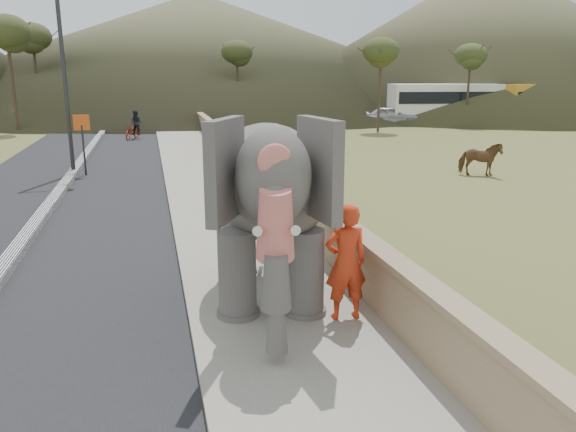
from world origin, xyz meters
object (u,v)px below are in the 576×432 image
Objects in this scene: lamppost at (70,49)px; elephant_and_man at (270,207)px; motorcyclist at (134,128)px; cow at (480,159)px.

lamppost is 15.43m from elephant_and_man.
lamppost is 12.89m from motorcyclist.
elephant_and_man is (-10.65, -10.24, 1.05)m from cow.
cow is 21.08m from motorcyclist.
lamppost is 5.00× the size of cow.
cow is 0.34× the size of elephant_and_man.
lamppost is 1.70× the size of elephant_and_man.
lamppost is 16.45m from cow.
elephant_and_man is at bearing -83.76° from motorcyclist.
motorcyclist is (-13.54, 16.16, -0.01)m from cow.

